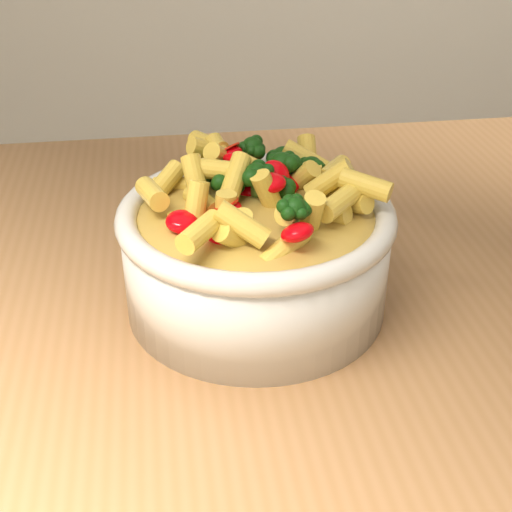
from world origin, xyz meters
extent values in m
cube|color=#A37145|center=(0.00, 0.00, 0.88)|extent=(1.20, 0.80, 0.04)
cylinder|color=silver|center=(-0.11, 0.00, 0.94)|extent=(0.21, 0.21, 0.08)
ellipsoid|color=silver|center=(-0.11, 0.00, 0.92)|extent=(0.20, 0.20, 0.03)
torus|color=silver|center=(-0.11, 0.00, 0.98)|extent=(0.22, 0.22, 0.02)
ellipsoid|color=gold|center=(-0.11, 0.00, 0.98)|extent=(0.19, 0.19, 0.02)
camera|label=1|loc=(-0.18, -0.48, 1.24)|focal=50.00mm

